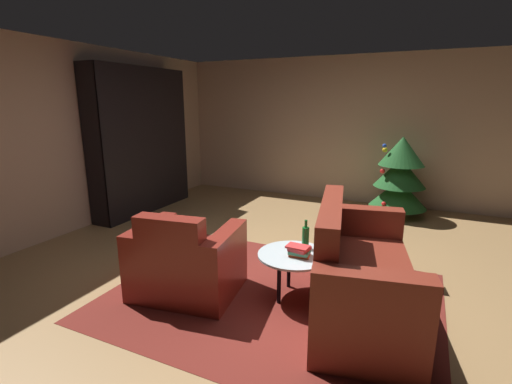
% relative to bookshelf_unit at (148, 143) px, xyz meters
% --- Properties ---
extents(ground_plane, '(8.01, 8.01, 0.00)m').
position_rel_bookshelf_unit_xyz_m(ground_plane, '(2.82, -1.47, -1.10)').
color(ground_plane, '#967247').
extents(wall_back, '(6.21, 0.06, 2.53)m').
position_rel_bookshelf_unit_xyz_m(wall_back, '(2.82, 1.90, 0.16)').
color(wall_back, tan).
rests_on(wall_back, ground).
extents(wall_left, '(0.06, 6.79, 2.53)m').
position_rel_bookshelf_unit_xyz_m(wall_left, '(-0.26, -1.47, 0.16)').
color(wall_left, tan).
rests_on(wall_left, ground).
extents(area_rug, '(2.90, 2.27, 0.01)m').
position_rel_bookshelf_unit_xyz_m(area_rug, '(2.96, -1.84, -1.10)').
color(area_rug, maroon).
rests_on(area_rug, ground).
extents(bookshelf_unit, '(0.37, 1.90, 2.28)m').
position_rel_bookshelf_unit_xyz_m(bookshelf_unit, '(0.00, 0.00, 0.00)').
color(bookshelf_unit, black).
rests_on(bookshelf_unit, ground).
extents(armchair_red, '(1.02, 0.89, 0.83)m').
position_rel_bookshelf_unit_xyz_m(armchair_red, '(2.20, -2.10, -0.80)').
color(armchair_red, maroon).
rests_on(armchair_red, ground).
extents(couch_red, '(1.06, 1.78, 0.96)m').
position_rel_bookshelf_unit_xyz_m(couch_red, '(3.71, -1.75, -0.77)').
color(couch_red, maroon).
rests_on(couch_red, ground).
extents(coffee_table, '(0.65, 0.65, 0.42)m').
position_rel_bookshelf_unit_xyz_m(coffee_table, '(3.13, -1.75, -0.72)').
color(coffee_table, black).
rests_on(coffee_table, ground).
extents(book_stack_on_table, '(0.21, 0.19, 0.10)m').
position_rel_bookshelf_unit_xyz_m(book_stack_on_table, '(3.19, -1.77, -0.63)').
color(book_stack_on_table, '#B43F1F').
rests_on(book_stack_on_table, coffee_table).
extents(bottle_on_table, '(0.07, 0.07, 0.28)m').
position_rel_bookshelf_unit_xyz_m(bottle_on_table, '(3.18, -1.58, -0.57)').
color(bottle_on_table, '#155F24').
rests_on(bottle_on_table, coffee_table).
extents(decorated_tree, '(0.86, 0.86, 1.25)m').
position_rel_bookshelf_unit_xyz_m(decorated_tree, '(3.81, 1.27, -0.46)').
color(decorated_tree, brown).
rests_on(decorated_tree, ground).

